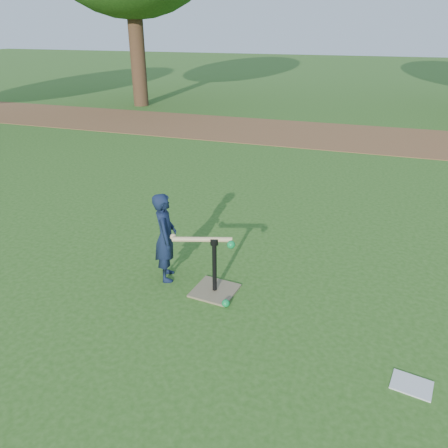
% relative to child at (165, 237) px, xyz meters
% --- Properties ---
extents(ground, '(80.00, 80.00, 0.00)m').
position_rel_child_xyz_m(ground, '(0.21, -0.01, -0.49)').
color(ground, '#285116').
rests_on(ground, ground).
extents(dirt_strip, '(24.00, 3.00, 0.01)m').
position_rel_child_xyz_m(dirt_strip, '(0.21, 7.49, -0.49)').
color(dirt_strip, brown).
rests_on(dirt_strip, ground).
extents(child, '(0.36, 0.43, 0.99)m').
position_rel_child_xyz_m(child, '(0.00, 0.00, 0.00)').
color(child, '#101A32').
rests_on(child, ground).
extents(wiffle_ball_ground, '(0.08, 0.08, 0.08)m').
position_rel_child_xyz_m(wiffle_ball_ground, '(0.79, -0.32, -0.45)').
color(wiffle_ball_ground, '#0C863B').
rests_on(wiffle_ball_ground, ground).
extents(clipboard, '(0.34, 0.28, 0.01)m').
position_rel_child_xyz_m(clipboard, '(2.49, -0.84, -0.49)').
color(clipboard, silver).
rests_on(clipboard, ground).
extents(batting_tee, '(0.47, 0.47, 0.61)m').
position_rel_child_xyz_m(batting_tee, '(0.59, -0.10, -0.38)').
color(batting_tee, '#76674B').
rests_on(batting_tee, ground).
extents(swing_action, '(0.69, 0.23, 0.09)m').
position_rel_child_xyz_m(swing_action, '(0.51, -0.14, 0.11)').
color(swing_action, tan).
rests_on(swing_action, ground).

